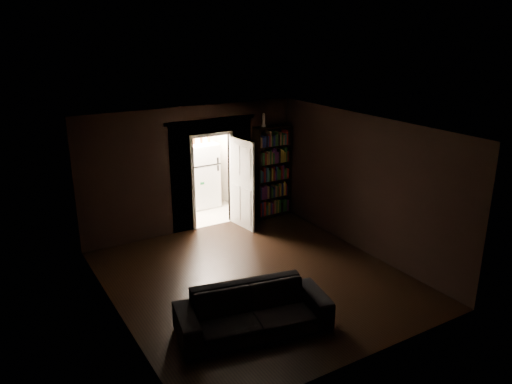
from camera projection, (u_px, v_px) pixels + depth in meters
ground at (256, 279)px, 9.15m from camera, size 5.50×5.50×0.00m
room_walls at (227, 177)px, 9.48m from camera, size 5.02×5.61×2.84m
kitchen_alcove at (192, 164)px, 12.15m from camera, size 2.20×1.80×2.60m
sofa at (253, 304)px, 7.47m from camera, size 2.46×1.44×0.89m
bookshelf at (272, 172)px, 11.88m from camera, size 0.94×0.46×2.20m
refrigerator at (202, 175)px, 12.62m from camera, size 0.86×0.82×1.65m
door at (242, 184)px, 11.20m from camera, size 0.15×0.85×2.05m
figurine at (264, 120)px, 11.43m from camera, size 0.13×0.13×0.31m
bottles at (201, 137)px, 12.30m from camera, size 0.70×0.28×0.29m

